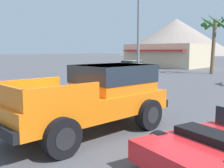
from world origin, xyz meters
TOP-DOWN VIEW (x-y plane):
  - ground_plane at (0.00, 0.00)m, footprint 320.00×320.00m
  - orange_pickup_truck at (-0.02, 0.16)m, footprint 2.57×5.27m
  - parked_car_tan at (-13.21, 19.18)m, footprint 4.73×2.46m
  - palm_tree_short at (-4.73, 21.37)m, footprint 2.87×3.10m
  - storefront_building at (-14.30, 29.25)m, footprint 10.42×8.48m

SIDE VIEW (x-z plane):
  - ground_plane at x=0.00m, z-range 0.00..0.00m
  - parked_car_tan at x=-13.21m, z-range 0.01..1.21m
  - orange_pickup_truck at x=-0.02m, z-range 0.13..2.04m
  - storefront_building at x=-14.30m, z-range 0.00..3.27m
  - palm_tree_short at x=-4.73m, z-range 1.54..7.44m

